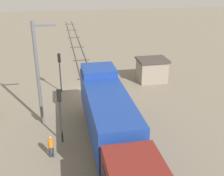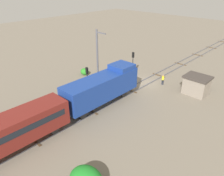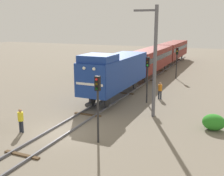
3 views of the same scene
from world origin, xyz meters
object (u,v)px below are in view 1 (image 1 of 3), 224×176
object	(u,v)px
traffic_signal_mid	(60,107)
relay_hut	(152,70)
catenary_mast	(38,72)
worker_near_track	(111,78)
locomotive	(106,108)
traffic_signal_near	(60,66)
worker_by_signal	(51,145)

from	to	relation	value
traffic_signal_mid	relay_hut	world-z (taller)	traffic_signal_mid
catenary_mast	worker_near_track	bearing A→B (deg)	-136.26
worker_near_track	catenary_mast	size ratio (longest dim) A/B	0.20
locomotive	relay_hut	world-z (taller)	locomotive
traffic_signal_near	worker_near_track	world-z (taller)	traffic_signal_near
worker_by_signal	relay_hut	size ratio (longest dim) A/B	0.49
catenary_mast	relay_hut	bearing A→B (deg)	-148.25
traffic_signal_near	catenary_mast	bearing A→B (deg)	74.76
locomotive	worker_by_signal	bearing A→B (deg)	19.33
catenary_mast	relay_hut	distance (m)	14.98
locomotive	catenary_mast	xyz separation A→B (m)	(4.94, -3.84, 1.83)
catenary_mast	traffic_signal_mid	bearing A→B (deg)	113.85
locomotive	relay_hut	distance (m)	13.83
traffic_signal_near	worker_by_signal	bearing A→B (deg)	85.12
worker_by_signal	relay_hut	world-z (taller)	relay_hut
traffic_signal_mid	worker_by_signal	bearing A→B (deg)	66.31
locomotive	worker_by_signal	distance (m)	4.79
traffic_signal_mid	catenary_mast	distance (m)	4.14
traffic_signal_mid	worker_near_track	size ratio (longest dim) A/B	2.55
traffic_signal_mid	traffic_signal_near	bearing A→B (deg)	-91.16
locomotive	traffic_signal_near	xyz separation A→B (m)	(3.20, -10.24, 0.20)
locomotive	relay_hut	size ratio (longest dim) A/B	3.31
traffic_signal_mid	relay_hut	xyz separation A→B (m)	(-10.90, -11.19, -1.62)
locomotive	worker_by_signal	world-z (taller)	locomotive
catenary_mast	traffic_signal_near	bearing A→B (deg)	-105.24
locomotive	catenary_mast	world-z (taller)	catenary_mast
traffic_signal_near	worker_near_track	distance (m)	5.97
worker_near_track	traffic_signal_mid	bearing A→B (deg)	-130.34
relay_hut	traffic_signal_mid	bearing A→B (deg)	45.75
locomotive	traffic_signal_mid	bearing A→B (deg)	-5.87
relay_hut	traffic_signal_near	bearing A→B (deg)	6.93
worker_near_track	worker_by_signal	xyz separation A→B (m)	(6.60, 12.34, 0.00)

